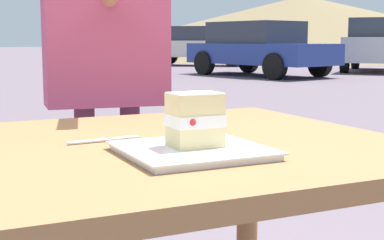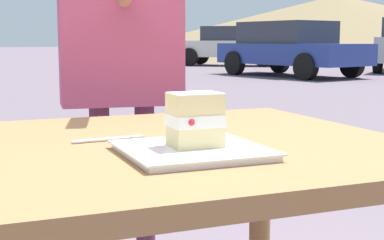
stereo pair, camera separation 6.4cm
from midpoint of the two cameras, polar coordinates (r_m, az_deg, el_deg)
The scene contains 8 objects.
patio_table at distance 1.31m, azimuth -3.24°, elevation -7.15°, with size 1.18×0.96×0.77m.
dessert_plate at distance 1.15m, azimuth 1.59°, elevation -3.06°, with size 0.28×0.28×0.02m.
cake_slice at distance 1.14m, azimuth 1.89°, elevation 0.02°, with size 0.10×0.09×0.11m.
dessert_fork at distance 1.32m, azimuth -6.39°, elevation -1.87°, with size 0.17×0.03×0.01m.
diner_person at distance 2.02m, azimuth -6.16°, elevation 8.51°, with size 0.43×0.56×1.52m.
parked_car_near at distance 16.10m, azimuth 9.78°, elevation 7.10°, with size 2.79×4.54×1.48m.
parked_car_extra at distance 22.39m, azimuth 4.07°, elevation 7.43°, with size 4.50×4.03×1.50m.
distant_hill at distance 39.01m, azimuth 14.12°, elevation 9.09°, with size 31.41×31.41×3.84m.
Camera 2 is at (0.38, 1.21, 1.00)m, focal length 53.87 mm.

